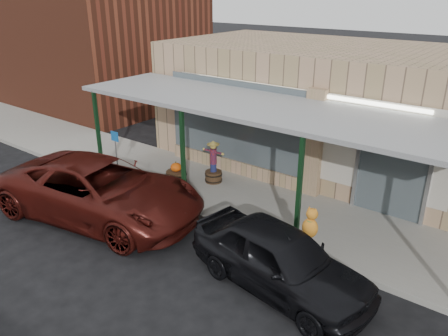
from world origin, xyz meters
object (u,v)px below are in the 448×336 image
Objects in this scene: parked_sedan at (280,259)px; car_maroon at (100,190)px; barrel_pumpkin at (176,176)px; barrel_scarecrow at (213,168)px; handicap_sign at (116,148)px.

parked_sedan reaches higher than car_maroon.
car_maroon is (-0.38, -2.67, 0.40)m from barrel_pumpkin.
handicap_sign is (-2.80, -1.60, 0.54)m from barrel_scarecrow.
barrel_pumpkin is 2.73m from car_maroon.
barrel_pumpkin is 5.73m from parked_sedan.
car_maroon is (-1.22, -3.52, 0.20)m from barrel_scarecrow.
handicap_sign reaches higher than car_maroon.
barrel_pumpkin is 2.22m from handicap_sign.
car_maroon is at bearing -103.38° from barrel_scarecrow.
car_maroon is at bearing -52.23° from handicap_sign.
parked_sedan reaches higher than barrel_pumpkin.
barrel_scarecrow is 3.73m from car_maroon.
handicap_sign reaches higher than parked_sedan.
barrel_scarecrow is 1.22m from barrel_pumpkin.
barrel_scarecrow is 5.43m from parked_sedan.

